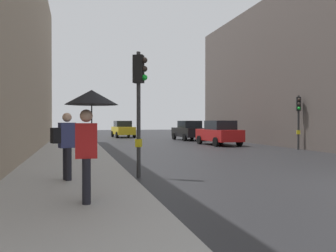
{
  "coord_description": "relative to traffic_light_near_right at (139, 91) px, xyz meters",
  "views": [
    {
      "loc": [
        -7.43,
        -6.97,
        1.7
      ],
      "look_at": [
        -2.41,
        11.06,
        1.45
      ],
      "focal_mm": 36.07,
      "sensor_mm": 36.0,
      "label": 1
    }
  ],
  "objects": [
    {
      "name": "traffic_light_near_right",
      "position": [
        0.0,
        0.0,
        0.0
      ],
      "size": [
        0.45,
        0.36,
        3.81
      ],
      "color": "#2D2D2D",
      "rests_on": "ground"
    },
    {
      "name": "pedestrian_with_grey_backpack",
      "position": [
        -2.12,
        -0.84,
        -1.46
      ],
      "size": [
        0.66,
        0.46,
        1.77
      ],
      "color": "black",
      "rests_on": "sidewalk_kerb"
    },
    {
      "name": "pedestrian_with_umbrella",
      "position": [
        -1.61,
        -3.53,
        -0.78
      ],
      "size": [
        1.0,
        1.0,
        2.14
      ],
      "color": "black",
      "rests_on": "sidewalk_kerb"
    },
    {
      "name": "car_red_sedan",
      "position": [
        8.12,
        12.25,
        -1.75
      ],
      "size": [
        2.21,
        4.3,
        1.76
      ],
      "color": "red",
      "rests_on": "ground"
    },
    {
      "name": "sidewalk_kerb",
      "position": [
        -2.04,
        2.91,
        -2.54
      ],
      "size": [
        3.44,
        40.0,
        0.16
      ],
      "primitive_type": "cube",
      "color": "#A8A5A0",
      "rests_on": "ground"
    },
    {
      "name": "car_yellow_taxi",
      "position": [
        3.11,
        25.91,
        -1.75
      ],
      "size": [
        2.23,
        4.31,
        1.76
      ],
      "color": "yellow",
      "rests_on": "ground"
    },
    {
      "name": "car_dark_suv",
      "position": [
        8.11,
        18.9,
        -1.75
      ],
      "size": [
        2.21,
        4.3,
        1.76
      ],
      "color": "black",
      "rests_on": "ground"
    },
    {
      "name": "traffic_light_mid_street",
      "position": [
        11.07,
        7.32,
        -0.37
      ],
      "size": [
        0.36,
        0.45,
        3.26
      ],
      "color": "#2D2D2D",
      "rests_on": "ground"
    }
  ]
}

